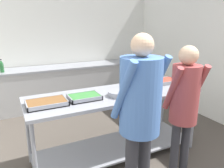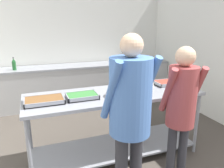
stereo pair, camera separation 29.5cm
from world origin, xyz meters
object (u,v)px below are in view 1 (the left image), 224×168
Objects in this scene: serving_tray_vegetables at (164,81)px; guest_serving_left at (184,99)px; serving_tray_greens at (47,103)px; plate_stack at (144,83)px; water_bottle at (2,66)px; serving_tray_roast at (84,97)px; sauce_pan at (119,93)px; broccoli_bowl at (127,84)px; guest_serving_right at (140,105)px.

guest_serving_left reaches higher than serving_tray_vegetables.
plate_stack is (1.45, 0.20, 0.00)m from serving_tray_greens.
serving_tray_greens is 1.74× the size of water_bottle.
serving_tray_roast is at bearing -173.34° from serving_tray_vegetables.
water_bottle reaches higher than sauce_pan.
guest_serving_left is 6.21× the size of water_bottle.
broccoli_bowl reaches higher than serving_tray_vegetables.
plate_stack is at bearing 11.39° from serving_tray_roast.
guest_serving_left reaches higher than serving_tray_greens.
serving_tray_roast is 2.01× the size of broccoli_bowl.
serving_tray_roast is 0.92× the size of serving_tray_vegetables.
guest_serving_left reaches higher than plate_stack.
plate_stack reaches higher than serving_tray_vegetables.
water_bottle is (-1.83, 2.95, 0.02)m from guest_serving_left.
serving_tray_vegetables is (0.93, 0.23, -0.01)m from sauce_pan.
guest_serving_right is (0.28, -0.79, 0.12)m from serving_tray_roast.
guest_serving_left is at bearing -79.49° from broccoli_bowl.
serving_tray_roast and serving_tray_vegetables have the same top height.
guest_serving_left is 3.47m from water_bottle.
broccoli_bowl is (0.76, 0.27, 0.01)m from serving_tray_roast.
broccoli_bowl is at bearing 12.39° from serving_tray_greens.
serving_tray_vegetables is (0.60, -0.11, -0.01)m from broccoli_bowl.
serving_tray_roast is 1.17m from guest_serving_left.
broccoli_bowl is 0.46× the size of serving_tray_vegetables.
guest_serving_right reaches higher than plate_stack.
guest_serving_left is (0.51, -0.62, 0.04)m from sauce_pan.
guest_serving_right is at bearing -101.91° from sauce_pan.
serving_tray_vegetables is at bearing -10.15° from broccoli_bowl.
broccoli_bowl is at bearing 169.85° from serving_tray_vegetables.
guest_serving_right is at bearing -126.13° from plate_stack.
water_bottle reaches higher than serving_tray_vegetables.
serving_tray_greens is at bearing -79.05° from water_bottle.
guest_serving_left reaches higher than sauce_pan.
plate_stack is 0.14× the size of guest_serving_left.
guest_serving_left is (1.39, -0.69, 0.05)m from serving_tray_greens.
serving_tray_roast is at bearing 109.58° from guest_serving_right.
guest_serving_left is at bearing -36.44° from serving_tray_roast.
serving_tray_roast is 0.44m from sauce_pan.
guest_serving_left is (-0.42, -0.85, 0.05)m from serving_tray_vegetables.
sauce_pan is 0.23× the size of guest_serving_right.
serving_tray_greens is at bearing -174.97° from serving_tray_vegetables.
serving_tray_roast is 1.70× the size of plate_stack.
serving_tray_roast is 0.22× the size of guest_serving_right.
serving_tray_roast is at bearing 0.04° from serving_tray_greens.
plate_stack is 0.54× the size of serving_tray_vegetables.
guest_serving_left is at bearing 8.22° from guest_serving_right.
serving_tray_roast is at bearing -68.59° from water_bottle.
water_bottle is (-1.89, 2.06, 0.06)m from plate_stack.
sauce_pan is at bearing -134.12° from broccoli_bowl.
sauce_pan is 0.98× the size of serving_tray_vegetables.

